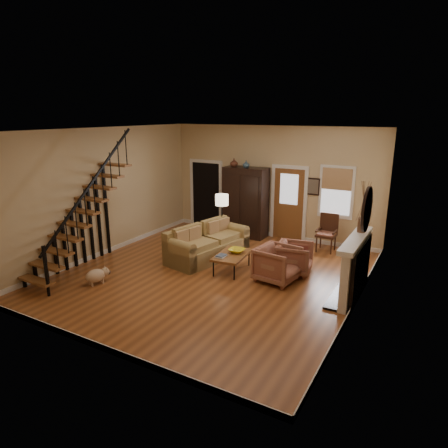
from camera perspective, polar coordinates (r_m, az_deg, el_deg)
The scene contains 15 objects.
room at distance 10.61m, azimuth 1.18°, elevation 3.95°, with size 7.00×7.33×3.30m.
staircase at distance 9.70m, azimuth -20.18°, elevation 2.44°, with size 0.94×2.80×3.20m, color brown, non-canonical shape.
fireplace at distance 8.53m, azimuth 18.46°, elevation -5.20°, with size 0.33×1.95×2.30m.
armoire at distance 12.04m, azimuth 3.09°, elevation 3.13°, with size 1.30×0.60×2.10m, color black, non-canonical shape.
vase_a at distance 11.91m, azimuth 1.43°, elevation 8.75°, with size 0.24×0.24×0.25m, color #4C2619.
vase_b at distance 11.73m, azimuth 3.18°, elevation 8.53°, with size 0.20×0.20×0.21m, color #334C60.
sofa at distance 10.30m, azimuth -2.32°, elevation -2.68°, with size 0.97×2.26×0.84m, color #9B7E46, non-canonical shape.
coffee_table at distance 9.54m, azimuth 1.13°, elevation -5.50°, with size 0.65×1.11×0.43m, color brown, non-canonical shape.
bowl at distance 9.56m, azimuth 1.82°, elevation -3.82°, with size 0.38×0.38×0.09m, color gold.
books at distance 9.27m, azimuth -0.40°, elevation -4.58°, with size 0.20×0.28×0.05m, color beige, non-canonical shape.
armchair_left at distance 9.00m, azimuth 7.64°, elevation -5.71°, with size 0.85×0.88×0.80m, color brown.
armchair_right at distance 9.52m, azimuth 10.02°, elevation -4.82°, with size 0.78×0.80×0.73m, color brown.
floor_lamp at distance 10.86m, azimuth -0.30°, elevation 0.25°, with size 0.35×0.35×1.54m, color black, non-canonical shape.
side_chair at distance 11.13m, azimuth 14.43°, elevation -1.27°, with size 0.54×0.54×1.02m, color #3B2013, non-canonical shape.
dog at distance 9.28m, azimuth -17.87°, elevation -7.17°, with size 0.29×0.49×0.36m, color beige, non-canonical shape.
Camera 1 is at (4.48, -7.40, 3.66)m, focal length 32.00 mm.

